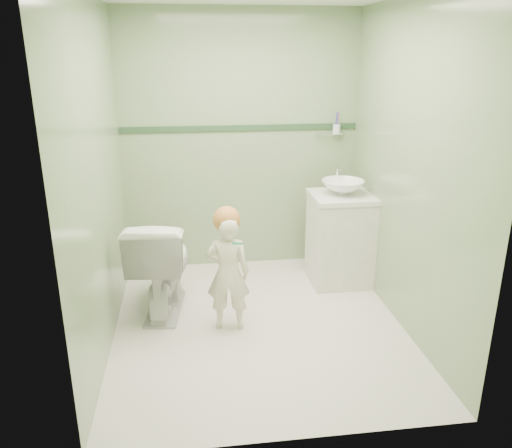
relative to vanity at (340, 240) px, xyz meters
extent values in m
plane|color=silver|center=(-0.84, -0.70, -0.40)|extent=(2.50, 2.50, 0.00)
cube|color=#8AA777|center=(-0.84, 0.55, 0.80)|extent=(2.20, 0.04, 2.40)
cube|color=#8AA777|center=(-0.84, -1.95, 0.80)|extent=(2.20, 0.04, 2.40)
cube|color=#8AA777|center=(-1.94, -0.70, 0.80)|extent=(0.04, 2.50, 2.40)
cube|color=#8AA777|center=(0.26, -0.70, 0.80)|extent=(0.04, 2.50, 2.40)
cube|color=#2A4A2D|center=(-0.84, 0.54, 0.95)|extent=(2.20, 0.02, 0.05)
cube|color=white|center=(0.00, 0.00, 0.00)|extent=(0.52, 0.50, 0.80)
cube|color=white|center=(0.00, 0.00, 0.41)|extent=(0.54, 0.52, 0.04)
imported|color=white|center=(0.00, 0.00, 0.49)|extent=(0.37, 0.37, 0.13)
cylinder|color=silver|center=(0.00, 0.20, 0.55)|extent=(0.03, 0.03, 0.18)
cylinder|color=silver|center=(0.00, 0.15, 0.63)|extent=(0.02, 0.12, 0.02)
cylinder|color=silver|center=(0.00, 0.50, 0.88)|extent=(0.26, 0.02, 0.02)
cylinder|color=silver|center=(0.06, 0.48, 0.93)|extent=(0.07, 0.07, 0.09)
cylinder|color=#242DB9|center=(0.05, 0.47, 1.00)|extent=(0.01, 0.01, 0.17)
cylinder|color=#7D479F|center=(0.06, 0.47, 1.00)|extent=(0.01, 0.01, 0.17)
cylinder|color=#C03835|center=(0.07, 0.49, 1.00)|extent=(0.01, 0.01, 0.17)
imported|color=white|center=(-1.58, -0.35, 0.01)|extent=(0.54, 0.84, 0.81)
imported|color=silver|center=(-1.07, -0.70, 0.05)|extent=(0.35, 0.25, 0.90)
sphere|color=#C3793B|center=(-1.07, -0.67, 0.47)|extent=(0.20, 0.20, 0.20)
cylinder|color=#189769|center=(-1.01, -0.84, 0.34)|extent=(0.09, 0.13, 0.06)
cube|color=white|center=(-1.06, -0.78, 0.38)|extent=(0.03, 0.03, 0.02)
camera|label=1|loc=(-1.32, -4.15, 1.63)|focal=35.52mm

